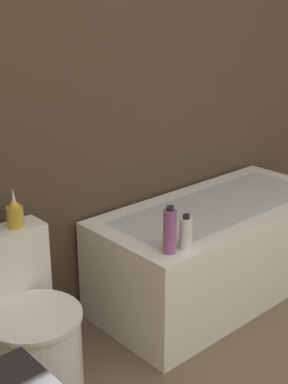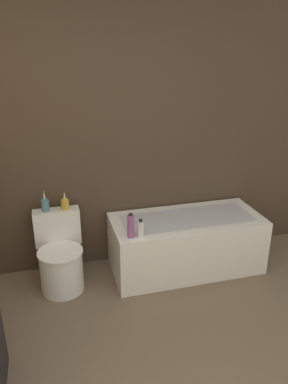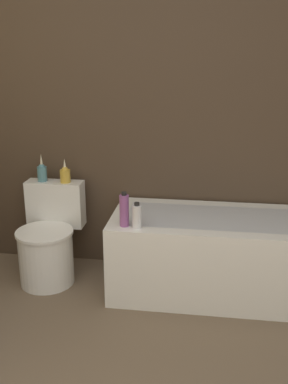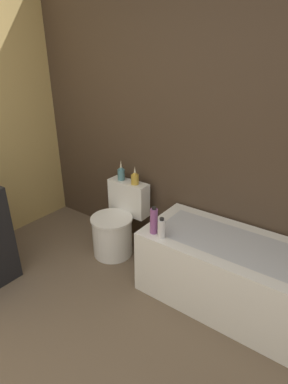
% 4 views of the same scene
% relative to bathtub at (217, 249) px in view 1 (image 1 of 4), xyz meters
% --- Properties ---
extents(wall_back_tiled, '(6.40, 0.06, 2.60)m').
position_rel_bathtub_xyz_m(wall_back_tiled, '(-0.77, 0.38, 1.02)').
color(wall_back_tiled, '#423326').
rests_on(wall_back_tiled, ground_plane).
extents(bathtub, '(1.47, 0.66, 0.55)m').
position_rel_bathtub_xyz_m(bathtub, '(0.00, 0.00, 0.00)').
color(bathtub, white).
rests_on(bathtub, ground).
extents(toilet, '(0.43, 0.55, 0.69)m').
position_rel_bathtub_xyz_m(toilet, '(-1.23, 0.02, 0.01)').
color(toilet, white).
rests_on(toilet, ground).
extents(vase_silver, '(0.08, 0.08, 0.18)m').
position_rel_bathtub_xyz_m(vase_silver, '(-1.14, 0.21, 0.47)').
color(vase_silver, gold).
rests_on(vase_silver, toilet).
extents(shampoo_bottle_tall, '(0.06, 0.06, 0.23)m').
position_rel_bathtub_xyz_m(shampoo_bottle_tall, '(-0.62, -0.23, 0.38)').
color(shampoo_bottle_tall, '#8C4C8C').
rests_on(shampoo_bottle_tall, bathtub).
extents(shampoo_bottle_short, '(0.06, 0.06, 0.17)m').
position_rel_bathtub_xyz_m(shampoo_bottle_short, '(-0.53, -0.25, 0.35)').
color(shampoo_bottle_short, silver).
rests_on(shampoo_bottle_short, bathtub).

